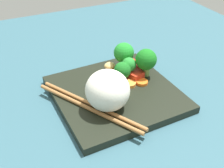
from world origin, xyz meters
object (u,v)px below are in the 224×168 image
object	(u,v)px
chopstick_pair	(90,106)
carrot_slice_3	(142,82)
broccoli_floret_2	(146,60)
rice_mound	(108,90)
square_plate	(115,94)

from	to	relation	value
chopstick_pair	carrot_slice_3	bearing A→B (deg)	72.83
carrot_slice_3	chopstick_pair	bearing A→B (deg)	-77.62
broccoli_floret_2	chopstick_pair	xyz separation A→B (cm)	(5.18, -15.52, -3.70)
rice_mound	chopstick_pair	size ratio (longest dim) A/B	0.38
rice_mound	chopstick_pair	xyz separation A→B (cm)	(-1.25, -3.30, -3.55)
broccoli_floret_2	chopstick_pair	world-z (taller)	broccoli_floret_2
broccoli_floret_2	carrot_slice_3	bearing A→B (deg)	-43.54
carrot_slice_3	chopstick_pair	distance (cm)	13.71
broccoli_floret_2	carrot_slice_3	world-z (taller)	broccoli_floret_2
carrot_slice_3	chopstick_pair	xyz separation A→B (cm)	(2.94, -13.39, 0.08)
broccoli_floret_2	square_plate	bearing A→B (deg)	-74.96
square_plate	broccoli_floret_2	world-z (taller)	broccoli_floret_2
rice_mound	chopstick_pair	bearing A→B (deg)	-110.73
chopstick_pair	square_plate	bearing A→B (deg)	82.91
broccoli_floret_2	chopstick_pair	bearing A→B (deg)	-71.54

